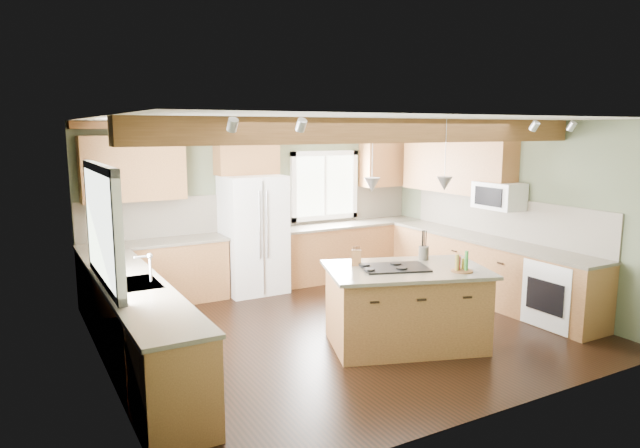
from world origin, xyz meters
TOP-DOWN VIEW (x-y plane):
  - floor at (0.00, 0.00)m, footprint 5.60×5.60m
  - ceiling at (0.00, 0.00)m, footprint 5.60×5.60m
  - wall_back at (0.00, 2.50)m, footprint 5.60×0.00m
  - wall_left at (-2.80, 0.00)m, footprint 0.00×5.00m
  - wall_right at (2.80, 0.00)m, footprint 0.00×5.00m
  - ceiling_beam at (0.00, -0.80)m, footprint 5.55×0.26m
  - soffit_trim at (0.00, 2.40)m, footprint 5.55×0.20m
  - backsplash_back at (0.00, 2.48)m, footprint 5.58×0.03m
  - backsplash_right at (2.78, 0.05)m, footprint 0.03×3.70m
  - base_cab_back_left at (-1.79, 2.20)m, footprint 2.02×0.60m
  - counter_back_left at (-1.79, 2.20)m, footprint 2.06×0.64m
  - base_cab_back_right at (1.49, 2.20)m, footprint 2.62×0.60m
  - counter_back_right at (1.49, 2.20)m, footprint 2.66×0.64m
  - base_cab_left at (-2.50, 0.05)m, footprint 0.60×3.70m
  - counter_left at (-2.50, 0.05)m, footprint 0.64×3.74m
  - base_cab_right at (2.50, 0.05)m, footprint 0.60×3.70m
  - counter_right at (2.50, 0.05)m, footprint 0.64×3.74m
  - upper_cab_back_left at (-1.99, 2.33)m, footprint 1.40×0.35m
  - upper_cab_over_fridge at (-0.30, 2.33)m, footprint 0.96×0.35m
  - upper_cab_right at (2.62, 0.90)m, footprint 0.35×2.20m
  - upper_cab_back_corner at (2.30, 2.33)m, footprint 0.90×0.35m
  - window_left at (-2.78, 0.05)m, footprint 0.04×1.60m
  - window_back at (1.15, 2.48)m, footprint 1.10×0.04m
  - sink at (-2.50, 0.05)m, footprint 0.50×0.65m
  - faucet at (-2.32, 0.05)m, footprint 0.02×0.02m
  - dishwasher at (-2.49, -1.25)m, footprint 0.60×0.60m
  - oven at (2.49, -1.25)m, footprint 0.60×0.72m
  - microwave at (2.58, -0.05)m, footprint 0.40×0.70m
  - pendant_left at (-0.03, -0.66)m, footprint 0.18×0.18m
  - pendant_right at (0.76, -0.94)m, footprint 0.18×0.18m
  - refrigerator at (-0.30, 2.12)m, footprint 0.90×0.74m
  - island at (0.36, -0.80)m, footprint 1.94×1.53m
  - island_top at (0.36, -0.80)m, footprint 2.08×1.68m
  - cooktop at (0.23, -0.75)m, footprint 0.85×0.70m
  - knife_block at (-0.07, -0.42)m, footprint 0.14×0.13m
  - utensil_crock at (0.81, -0.56)m, footprint 0.17×0.17m
  - bottle_tray at (0.80, -1.24)m, footprint 0.31×0.31m

SIDE VIEW (x-z plane):
  - floor at x=0.00m, z-range 0.00..0.00m
  - dishwasher at x=-2.49m, z-range 0.01..0.85m
  - oven at x=2.49m, z-range 0.01..0.85m
  - base_cab_back_left at x=-1.79m, z-range 0.00..0.88m
  - base_cab_back_right at x=1.49m, z-range 0.00..0.88m
  - base_cab_left at x=-2.50m, z-range 0.00..0.88m
  - base_cab_right at x=2.50m, z-range 0.00..0.88m
  - island at x=0.36m, z-range 0.00..0.88m
  - counter_back_left at x=-1.79m, z-range 0.88..0.92m
  - counter_back_right at x=1.49m, z-range 0.88..0.92m
  - counter_left at x=-2.50m, z-range 0.88..0.92m
  - counter_right at x=2.50m, z-range 0.88..0.92m
  - refrigerator at x=-0.30m, z-range 0.00..1.80m
  - island_top at x=0.36m, z-range 0.88..0.92m
  - sink at x=-2.50m, z-range 0.89..0.92m
  - cooktop at x=0.23m, z-range 0.92..0.94m
  - utensil_crock at x=0.81m, z-range 0.92..1.08m
  - knife_block at x=-0.07m, z-range 0.92..1.10m
  - bottle_tray at x=0.80m, z-range 0.92..1.14m
  - faucet at x=-2.32m, z-range 0.91..1.19m
  - backsplash_back at x=0.00m, z-range 0.92..1.50m
  - backsplash_right at x=2.78m, z-range 0.92..1.50m
  - wall_back at x=0.00m, z-range -1.50..4.10m
  - wall_left at x=-2.80m, z-range -1.20..3.80m
  - wall_right at x=2.80m, z-range -1.20..3.80m
  - window_back at x=1.15m, z-range 1.05..2.05m
  - window_left at x=-2.78m, z-range 1.02..2.08m
  - microwave at x=2.58m, z-range 1.36..1.74m
  - pendant_left at x=-0.03m, z-range 1.80..1.96m
  - pendant_right at x=0.76m, z-range 1.80..1.96m
  - upper_cab_back_left at x=-1.99m, z-range 1.50..2.40m
  - upper_cab_right at x=2.62m, z-range 1.50..2.40m
  - upper_cab_back_corner at x=2.30m, z-range 1.50..2.40m
  - upper_cab_over_fridge at x=-0.30m, z-range 1.80..2.50m
  - ceiling_beam at x=0.00m, z-range 2.34..2.60m
  - soffit_trim at x=0.00m, z-range 2.49..2.59m
  - ceiling at x=0.00m, z-range 2.60..2.60m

